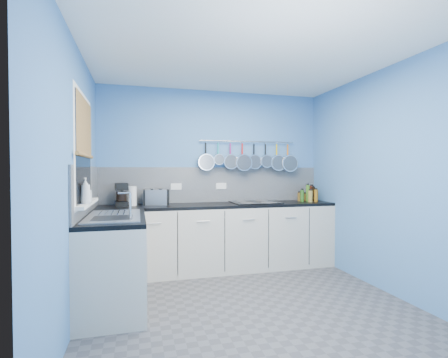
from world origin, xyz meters
name	(u,v)px	position (x,y,z in m)	size (l,w,h in m)	color
floor	(248,305)	(0.00, 0.00, -0.01)	(3.20, 3.00, 0.02)	#47474C
ceiling	(248,54)	(0.00, 0.00, 2.51)	(3.20, 3.00, 0.02)	white
wall_back	(214,178)	(0.00, 1.51, 1.25)	(3.20, 0.02, 2.50)	#4578B5
wall_front	(337,189)	(0.00, -1.51, 1.25)	(3.20, 0.02, 2.50)	#4578B5
wall_left	(74,182)	(-1.61, 0.00, 1.25)	(0.02, 3.00, 2.50)	#4578B5
wall_right	(383,180)	(1.61, 0.00, 1.25)	(0.02, 3.00, 2.50)	#4578B5
backsplash_back	(214,185)	(0.00, 1.49, 1.15)	(3.20, 0.02, 0.50)	gray
backsplash_left	(87,190)	(-1.59, 0.60, 1.15)	(0.02, 1.80, 0.50)	gray
cabinet_run_back	(219,238)	(0.00, 1.20, 0.43)	(3.20, 0.60, 0.86)	beige
worktop_back	(219,205)	(0.00, 1.20, 0.88)	(3.20, 0.60, 0.04)	black
cabinet_run_left	(114,263)	(-1.30, 0.30, 0.43)	(0.60, 1.20, 0.86)	beige
worktop_left	(114,218)	(-1.30, 0.30, 0.88)	(0.60, 1.20, 0.04)	black
window_frame	(83,150)	(-1.58, 0.30, 1.55)	(0.01, 1.00, 1.10)	white
window_glass	(84,150)	(-1.57, 0.30, 1.55)	(0.01, 0.90, 1.00)	black
bamboo_blind	(85,127)	(-1.56, 0.30, 1.77)	(0.01, 0.90, 0.55)	olive
window_sill	(87,203)	(-1.55, 0.30, 1.04)	(0.10, 0.98, 0.03)	white
sink_unit	(114,216)	(-1.30, 0.30, 0.90)	(0.50, 0.95, 0.01)	silver
mixer_tap	(130,204)	(-1.14, 0.12, 1.03)	(0.12, 0.08, 0.26)	silver
socket_left	(176,187)	(-0.55, 1.48, 1.13)	(0.15, 0.01, 0.09)	white
socket_right	(221,186)	(0.10, 1.48, 1.13)	(0.15, 0.01, 0.09)	white
pot_rail	(248,142)	(0.50, 1.45, 1.78)	(0.02, 0.02, 1.45)	silver
soap_bottle_a	(85,191)	(-1.53, 0.09, 1.17)	(0.09, 0.09, 0.24)	white
soap_bottle_b	(87,194)	(-1.53, 0.19, 1.14)	(0.08, 0.08, 0.17)	white
paper_towel	(132,196)	(-1.14, 1.26, 1.02)	(0.11, 0.11, 0.25)	white
coffee_maker	(121,194)	(-1.27, 1.26, 1.05)	(0.17, 0.18, 0.29)	black
toaster	(156,197)	(-0.84, 1.31, 1.00)	(0.31, 0.18, 0.20)	silver
canister	(163,200)	(-0.75, 1.33, 0.96)	(0.08, 0.08, 0.12)	silver
hob	(255,202)	(0.52, 1.23, 0.91)	(0.64, 0.57, 0.01)	black
pan_0	(206,156)	(-0.13, 1.44, 1.57)	(0.24, 0.09, 0.43)	silver
pan_1	(218,153)	(0.05, 1.44, 1.61)	(0.16, 0.10, 0.35)	silver
pan_2	(230,155)	(0.23, 1.44, 1.58)	(0.22, 0.08, 0.41)	silver
pan_3	(242,156)	(0.41, 1.44, 1.56)	(0.24, 0.12, 0.43)	silver
pan_4	(254,156)	(0.59, 1.44, 1.58)	(0.22, 0.08, 0.41)	silver
pan_5	(265,155)	(0.77, 1.44, 1.59)	(0.20, 0.10, 0.39)	silver
pan_6	(277,157)	(0.95, 1.44, 1.56)	(0.24, 0.10, 0.43)	silver
pan_7	(288,157)	(1.14, 1.44, 1.56)	(0.26, 0.12, 0.45)	silver
condiment_0	(312,193)	(1.47, 1.31, 1.01)	(0.06, 0.06, 0.22)	#4C190C
condiment_1	(306,197)	(1.37, 1.32, 0.95)	(0.07, 0.07, 0.11)	brown
condiment_2	(299,197)	(1.26, 1.31, 0.96)	(0.06, 0.06, 0.12)	brown
condiment_3	(313,194)	(1.44, 1.22, 1.01)	(0.06, 0.06, 0.21)	black
condiment_4	(308,193)	(1.36, 1.23, 1.02)	(0.05, 0.05, 0.24)	#3F721E
condiment_5	(302,196)	(1.25, 1.21, 0.98)	(0.05, 0.05, 0.17)	#265919
condiment_6	(316,196)	(1.43, 1.13, 0.99)	(0.06, 0.06, 0.18)	#8C5914
condiment_7	(310,196)	(1.34, 1.13, 0.98)	(0.06, 0.06, 0.16)	olive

